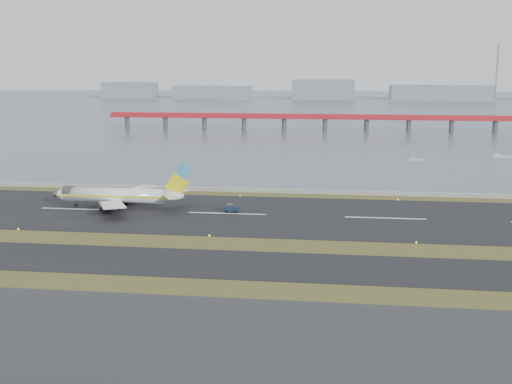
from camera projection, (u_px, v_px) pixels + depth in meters
ground at (202, 246)px, 135.19m from camera, size 1000.00×1000.00×0.00m
apron_strip at (112, 363)px, 81.66m from camera, size 1000.00×50.00×0.10m
taxiway_strip at (189, 263)px, 123.50m from camera, size 1000.00×18.00×0.10m
runway_strip at (227, 214)px, 164.37m from camera, size 1000.00×45.00×0.10m
seawall at (244, 190)px, 193.48m from camera, size 1000.00×2.50×1.00m
bay_water at (308, 108)px, 582.81m from camera, size 1400.00×800.00×1.30m
red_pier at (325, 118)px, 374.55m from camera, size 260.00×5.00×10.20m
far_shoreline at (327, 94)px, 735.63m from camera, size 1400.00×80.00×60.50m
airliner at (121, 195)px, 170.25m from camera, size 38.52×32.89×12.80m
pushback_tug at (231, 208)px, 165.69m from camera, size 3.59×2.19×2.27m
workboat_near at (416, 160)px, 256.30m from camera, size 6.52×3.10×1.52m
workboat_far at (501, 156)px, 264.51m from camera, size 7.50×2.79×1.79m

